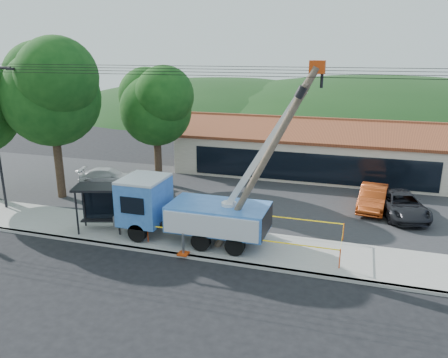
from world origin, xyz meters
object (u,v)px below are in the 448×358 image
(car_white, at_px, (109,186))
(car_dark, at_px, (400,217))
(utility_truck, at_px, (188,209))
(bus_shelter, at_px, (101,197))
(car_red, at_px, (372,210))
(leaning_pole, at_px, (267,156))
(car_silver, at_px, (135,196))

(car_white, xyz_separation_m, car_dark, (20.64, -0.30, 0.00))
(utility_truck, distance_m, car_white, 12.31)
(bus_shelter, height_order, car_dark, bus_shelter)
(car_red, bearing_deg, leaning_pole, -115.83)
(bus_shelter, bearing_deg, car_red, 12.36)
(bus_shelter, height_order, car_red, bus_shelter)
(car_red, bearing_deg, car_silver, -166.84)
(utility_truck, height_order, car_red, utility_truck)
(car_silver, distance_m, car_red, 16.07)
(leaning_pole, xyz_separation_m, car_dark, (6.83, 7.65, -5.13))
(leaning_pole, distance_m, bus_shelter, 9.89)
(leaning_pole, bearing_deg, car_red, 58.26)
(bus_shelter, relative_size, car_white, 0.70)
(car_silver, height_order, car_red, car_silver)
(leaning_pole, distance_m, car_red, 11.13)
(car_silver, xyz_separation_m, car_white, (-3.05, 1.57, 0.00))
(utility_truck, height_order, car_white, utility_truck)
(car_red, relative_size, car_white, 1.05)
(utility_truck, distance_m, leaning_pole, 5.36)
(car_silver, bearing_deg, car_red, 10.86)
(utility_truck, xyz_separation_m, car_white, (-9.57, 7.52, -1.86))
(car_white, bearing_deg, bus_shelter, -164.23)
(leaning_pole, height_order, car_white, leaning_pole)
(car_silver, height_order, car_dark, car_silver)
(car_red, distance_m, car_white, 19.01)
(car_red, xyz_separation_m, car_white, (-19.00, -0.46, 0.00))
(car_dark, bearing_deg, utility_truck, -161.37)
(utility_truck, xyz_separation_m, leaning_pole, (4.23, -0.42, 3.27))
(utility_truck, height_order, bus_shelter, utility_truck)
(car_red, bearing_deg, car_white, -172.70)
(utility_truck, height_order, car_silver, utility_truck)
(leaning_pole, bearing_deg, car_white, 150.07)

